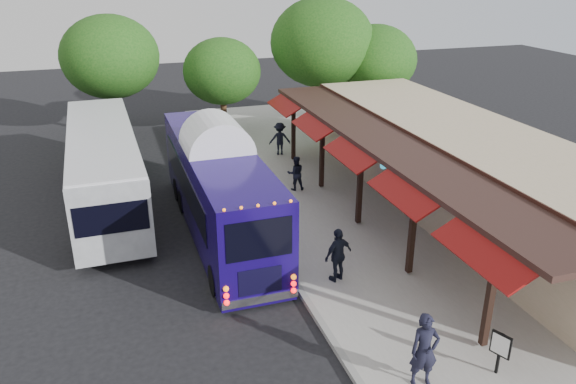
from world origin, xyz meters
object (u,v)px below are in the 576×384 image
object	(u,v)px
city_bus	(104,165)
ped_b	(296,173)
ped_d	(280,139)
sign_board	(500,347)
coach_bus	(218,184)
ped_c	(338,255)
ped_a	(424,350)

from	to	relation	value
city_bus	ped_b	size ratio (longest dim) A/B	7.74
ped_b	ped_d	xyz separation A→B (m)	(0.81, 4.99, 0.08)
sign_board	coach_bus	bearing A→B (deg)	92.14
ped_b	ped_d	bearing A→B (deg)	-93.17
ped_c	sign_board	xyz separation A→B (m)	(2.08, -5.38, -0.11)
ped_c	ped_d	bearing A→B (deg)	-118.87
city_bus	ped_c	bearing A→B (deg)	-53.80
ped_c	sign_board	distance (m)	5.77
ped_b	sign_board	xyz separation A→B (m)	(0.87, -13.16, 0.01)
coach_bus	ped_b	world-z (taller)	coach_bus
coach_bus	ped_a	xyz separation A→B (m)	(2.92, -10.07, -0.83)
ped_a	ped_b	xyz separation A→B (m)	(1.12, 12.90, -0.19)
ped_a	ped_b	distance (m)	12.95
city_bus	ped_a	world-z (taller)	city_bus
ped_c	sign_board	world-z (taller)	ped_c
ped_b	sign_board	world-z (taller)	ped_b
ped_b	coach_bus	bearing A→B (deg)	41.01
city_bus	ped_a	size ratio (longest dim) A/B	6.23
city_bus	sign_board	xyz separation A→B (m)	(8.97, -14.41, -0.85)
ped_b	sign_board	bearing A→B (deg)	99.84
ped_c	sign_board	size ratio (longest dim) A/B	1.55
ped_a	sign_board	world-z (taller)	ped_a
coach_bus	city_bus	size ratio (longest dim) A/B	0.94
coach_bus	sign_board	xyz separation A→B (m)	(4.91, -10.33, -1.01)
ped_b	ped_c	distance (m)	7.87
ped_a	ped_c	bearing A→B (deg)	101.10
ped_a	ped_c	xyz separation A→B (m)	(-0.09, 5.12, -0.07)
ped_a	ped_d	xyz separation A→B (m)	(1.93, 17.88, -0.11)
ped_a	sign_board	xyz separation A→B (m)	(2.00, -0.26, -0.18)
city_bus	ped_a	distance (m)	15.79
ped_a	sign_board	distance (m)	2.02
coach_bus	ped_a	bearing A→B (deg)	-74.30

